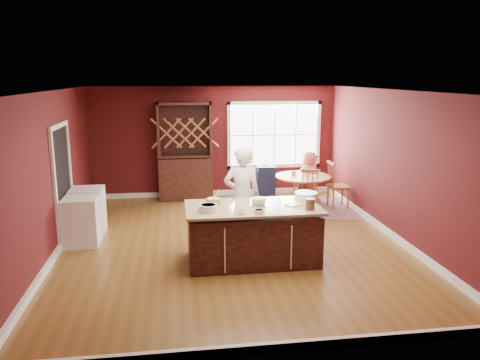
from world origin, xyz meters
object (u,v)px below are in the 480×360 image
(kitchen_island, at_px, (253,235))
(layer_cake, at_px, (259,202))
(chair_south, at_px, (310,194))
(baker, at_px, (242,196))
(toddler, at_px, (267,171))
(dining_table, at_px, (303,185))
(chair_east, at_px, (338,184))
(dryer, at_px, (88,211))
(hutch, at_px, (185,151))
(high_chair, at_px, (265,186))
(washer, at_px, (82,221))
(seated_woman, at_px, (309,177))
(chair_north, at_px, (305,177))

(kitchen_island, bearing_deg, layer_cake, 13.36)
(chair_south, bearing_deg, layer_cake, -109.81)
(kitchen_island, distance_m, baker, 0.91)
(kitchen_island, relative_size, toddler, 8.20)
(baker, bearing_deg, dining_table, -128.63)
(chair_east, bearing_deg, layer_cake, 138.28)
(kitchen_island, xyz_separation_m, toddler, (0.88, 3.24, 0.37))
(chair_south, bearing_deg, dryer, -160.49)
(baker, bearing_deg, hutch, -74.68)
(baker, relative_size, chair_east, 1.63)
(kitchen_island, distance_m, dryer, 3.39)
(high_chair, relative_size, hutch, 0.43)
(hutch, height_order, washer, hutch)
(dining_table, xyz_separation_m, chair_east, (0.82, -0.06, 0.01))
(kitchen_island, relative_size, seated_woman, 1.74)
(high_chair, relative_size, toddler, 3.84)
(layer_cake, bearing_deg, high_chair, 76.97)
(chair_north, bearing_deg, high_chair, -12.23)
(layer_cake, relative_size, high_chair, 0.31)
(baker, bearing_deg, high_chair, -110.53)
(seated_woman, xyz_separation_m, washer, (-4.79, -2.24, -0.18))
(dining_table, distance_m, chair_north, 0.82)
(chair_north, height_order, hutch, hutch)
(dining_table, xyz_separation_m, high_chair, (-0.81, 0.23, -0.04))
(chair_south, height_order, washer, chair_south)
(layer_cake, distance_m, high_chair, 3.21)
(kitchen_island, xyz_separation_m, baker, (-0.06, 0.79, 0.44))
(dining_table, xyz_separation_m, washer, (-4.50, -1.73, -0.10))
(layer_cake, xyz_separation_m, toddler, (0.77, 3.22, -0.17))
(chair_south, relative_size, hutch, 0.44)
(chair_east, bearing_deg, toddler, 73.37)
(chair_east, bearing_deg, chair_south, 126.30)
(kitchen_island, height_order, layer_cake, layer_cake)
(hutch, bearing_deg, kitchen_island, -76.82)
(toddler, relative_size, hutch, 0.11)
(chair_east, height_order, chair_south, chair_east)
(hutch, bearing_deg, chair_south, -37.51)
(layer_cake, distance_m, seated_woman, 3.85)
(baker, bearing_deg, dryer, -19.64)
(layer_cake, relative_size, chair_south, 0.30)
(chair_south, bearing_deg, washer, -152.45)
(dining_table, xyz_separation_m, seated_woman, (0.29, 0.50, 0.08))
(layer_cake, distance_m, hutch, 4.22)
(kitchen_island, bearing_deg, baker, 94.02)
(baker, height_order, chair_east, baker)
(high_chair, bearing_deg, washer, -149.74)
(chair_east, bearing_deg, kitchen_island, 137.33)
(kitchen_island, relative_size, layer_cake, 6.92)
(chair_east, bearing_deg, chair_north, 30.89)
(layer_cake, bearing_deg, dryer, 149.15)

